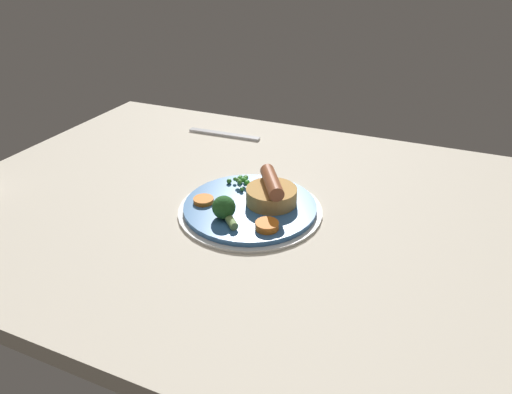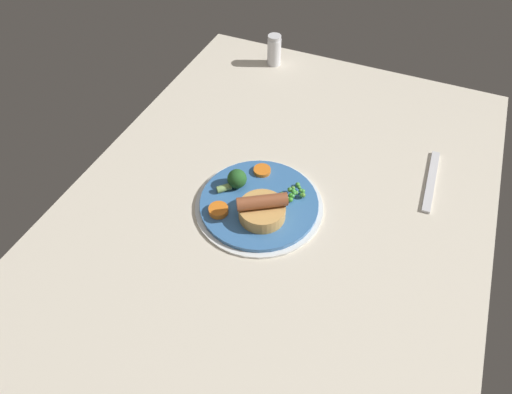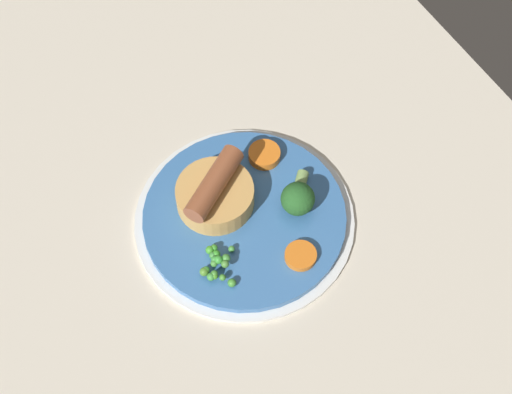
# 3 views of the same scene
# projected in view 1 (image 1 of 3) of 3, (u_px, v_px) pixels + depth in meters

# --- Properties ---
(dining_table) EXTENTS (1.10, 0.80, 0.03)m
(dining_table) POSITION_uv_depth(u_px,v_px,m) (246.00, 208.00, 0.83)
(dining_table) COLOR beige
(dining_table) RESTS_ON ground
(dinner_plate) EXTENTS (0.25, 0.25, 0.01)m
(dinner_plate) POSITION_uv_depth(u_px,v_px,m) (250.00, 208.00, 0.79)
(dinner_plate) COLOR silver
(dinner_plate) RESTS_ON dining_table
(sausage_pudding) EXTENTS (0.09, 0.09, 0.05)m
(sausage_pudding) POSITION_uv_depth(u_px,v_px,m) (272.00, 193.00, 0.78)
(sausage_pudding) COLOR tan
(sausage_pudding) RESTS_ON dinner_plate
(pea_pile) EXTENTS (0.05, 0.05, 0.02)m
(pea_pile) POSITION_uv_depth(u_px,v_px,m) (242.00, 181.00, 0.84)
(pea_pile) COLOR #3F923D
(pea_pile) RESTS_ON dinner_plate
(broccoli_floret_near) EXTENTS (0.05, 0.05, 0.04)m
(broccoli_floret_near) POSITION_uv_depth(u_px,v_px,m) (227.00, 209.00, 0.73)
(broccoli_floret_near) COLOR #235623
(broccoli_floret_near) RESTS_ON dinner_plate
(carrot_slice_0) EXTENTS (0.04, 0.04, 0.01)m
(carrot_slice_0) POSITION_uv_depth(u_px,v_px,m) (204.00, 200.00, 0.79)
(carrot_slice_0) COLOR orange
(carrot_slice_0) RESTS_ON dinner_plate
(carrot_slice_2) EXTENTS (0.05, 0.05, 0.01)m
(carrot_slice_2) POSITION_uv_depth(u_px,v_px,m) (267.00, 226.00, 0.71)
(carrot_slice_2) COLOR orange
(carrot_slice_2) RESTS_ON dinner_plate
(fork) EXTENTS (0.18, 0.02, 0.01)m
(fork) POSITION_uv_depth(u_px,v_px,m) (224.00, 134.00, 1.10)
(fork) COLOR silver
(fork) RESTS_ON dining_table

